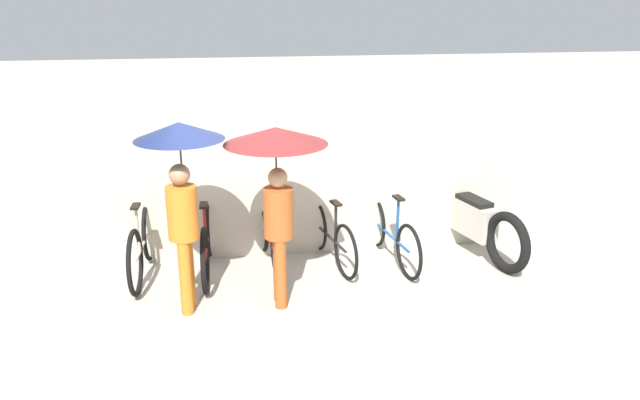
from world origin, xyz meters
name	(u,v)px	position (x,y,z in m)	size (l,w,h in m)	color
ground_plane	(279,316)	(0.00, 0.00, 0.00)	(30.00, 30.00, 0.00)	#9E998E
back_wall	(265,160)	(0.00, 1.69, 1.27)	(12.20, 0.12, 2.54)	#B2A893
parked_bicycle_0	(142,244)	(-1.53, 1.27, 0.40)	(0.44, 1.76, 0.98)	black
parked_bicycle_1	(207,242)	(-0.77, 1.24, 0.40)	(0.44, 1.84, 1.01)	black
parked_bicycle_2	(269,239)	(0.00, 1.32, 0.35)	(0.44, 1.63, 1.04)	black
parked_bicycle_3	(330,236)	(0.76, 1.30, 0.36)	(0.53, 1.62, 1.00)	black
parked_bicycle_4	(391,234)	(1.53, 1.24, 0.36)	(0.46, 1.75, 0.97)	black
pedestrian_leading	(181,169)	(-0.94, 0.39, 1.57)	(0.93, 0.93, 2.04)	#C66B1E
pedestrian_center	(277,163)	(0.04, 0.39, 1.59)	(1.10, 1.10, 1.96)	#9E4C1E
motorcycle	(472,221)	(2.67, 1.36, 0.43)	(0.81, 2.10, 0.95)	black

